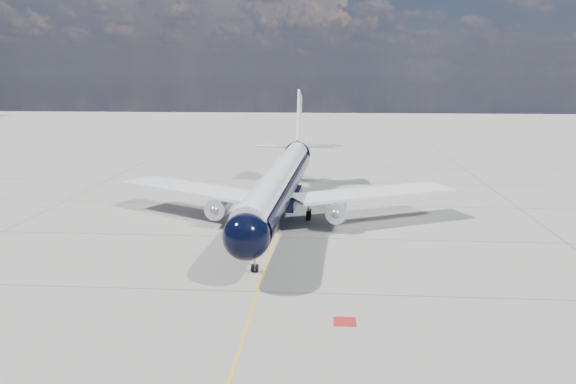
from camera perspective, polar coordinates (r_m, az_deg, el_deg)
name	(u,v)px	position (r m, az deg, el deg)	size (l,w,h in m)	color
ground	(288,196)	(78.88, 0.03, -0.42)	(320.00, 320.00, 0.00)	gray
taxiway_centerline	(286,204)	(74.02, -0.24, -1.27)	(0.16, 160.00, 0.01)	#F0A80C
red_marking	(345,322)	(40.65, 5.80, -12.97)	(1.60, 1.60, 0.01)	maroon
main_airliner	(281,181)	(66.02, -0.70, 1.08)	(41.29, 50.28, 14.53)	black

